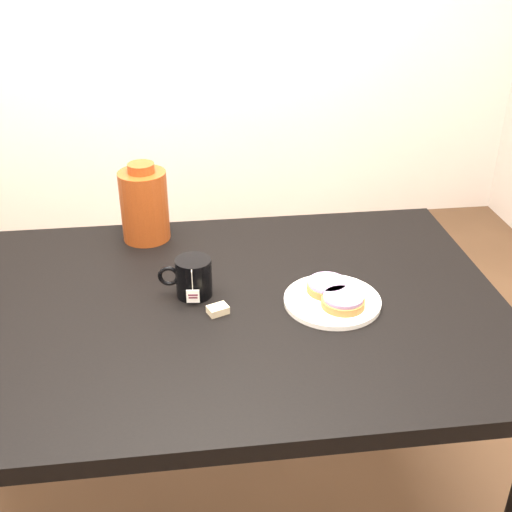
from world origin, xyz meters
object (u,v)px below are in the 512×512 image
Objects in this scene: table at (206,334)px; bagel_package at (144,204)px; plate at (332,300)px; teabag_pouch at (218,310)px; bagel_back at (327,286)px; bagel_front at (343,301)px; mug at (193,277)px.

table is 6.45× the size of bagel_package.
bagel_package is (-0.43, 0.39, 0.09)m from plate.
teabag_pouch is at bearing -67.22° from bagel_package.
table is 12.79× the size of bagel_back.
bagel_package is (-0.45, 0.42, 0.08)m from bagel_front.
bagel_front is at bearing -72.06° from bagel_back.
bagel_back is 0.56m from bagel_package.
bagel_back and bagel_front have the same top height.
bagel_front is 2.94× the size of teabag_pouch.
table is 0.31m from bagel_back.
mug reaches higher than teabag_pouch.
plate is at bearing 1.68° from teabag_pouch.
mug is (-0.33, 0.11, 0.02)m from bagel_front.
table is at bearing 168.73° from bagel_front.
plate is at bearing 118.04° from bagel_front.
bagel_package is at bearing 111.10° from table.
plate is at bearing -5.96° from table.
bagel_back is (0.29, 0.00, 0.11)m from table.
bagel_front reaches higher than table.
bagel_front reaches higher than teabag_pouch.
plate is 0.33m from mug.
bagel_back reaches higher than teabag_pouch.
mug is (-0.02, 0.05, 0.13)m from table.
mug is at bearing -69.60° from bagel_package.
bagel_package reaches higher than plate.
bagel_package is at bearing 137.98° from plate.
table is 0.43m from bagel_package.
bagel_front is 0.35m from mug.
mug is at bearing 115.56° from table.
bagel_package reaches higher than table.
table is 0.14m from mug.
bagel_package is (-0.12, 0.31, 0.05)m from mug.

